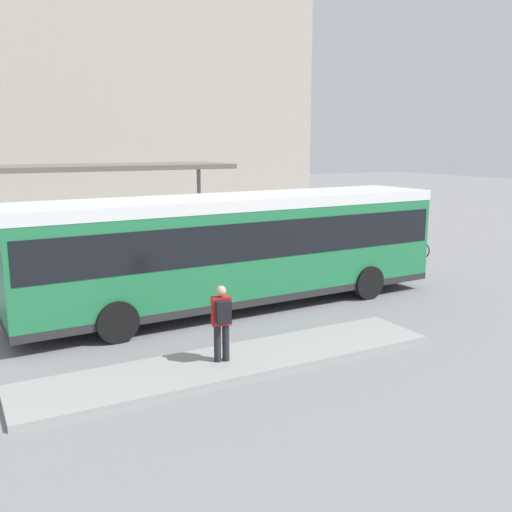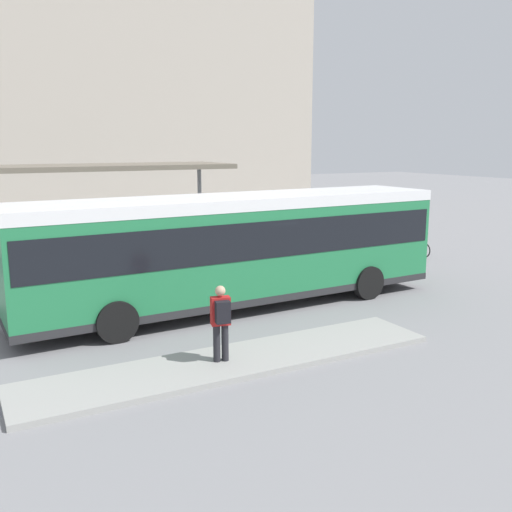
{
  "view_description": "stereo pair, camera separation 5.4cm",
  "coord_description": "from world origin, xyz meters",
  "px_view_note": "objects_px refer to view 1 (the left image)",
  "views": [
    {
      "loc": [
        -7.01,
        -14.01,
        4.56
      ],
      "look_at": [
        0.61,
        0.0,
        1.43
      ],
      "focal_mm": 40.0,
      "sensor_mm": 36.0,
      "label": 1
    },
    {
      "loc": [
        -6.96,
        -14.04,
        4.56
      ],
      "look_at": [
        0.61,
        0.0,
        1.43
      ],
      "focal_mm": 40.0,
      "sensor_mm": 36.0,
      "label": 2
    }
  ],
  "objects_px": {
    "pedestrian_waiting": "(222,319)",
    "bicycle_green": "(414,248)",
    "city_bus": "(237,243)",
    "bicycle_blue": "(390,242)",
    "bicycle_red": "(397,246)",
    "potted_planter_near_shelter": "(60,267)"
  },
  "relations": [
    {
      "from": "city_bus",
      "to": "bicycle_green",
      "type": "bearing_deg",
      "value": 16.55
    },
    {
      "from": "pedestrian_waiting",
      "to": "bicycle_green",
      "type": "xyz_separation_m",
      "value": [
        12.09,
        7.06,
        -0.71
      ]
    },
    {
      "from": "city_bus",
      "to": "bicycle_blue",
      "type": "xyz_separation_m",
      "value": [
        9.85,
        4.72,
        -1.48
      ]
    },
    {
      "from": "pedestrian_waiting",
      "to": "potted_planter_near_shelter",
      "type": "bearing_deg",
      "value": 23.26
    },
    {
      "from": "bicycle_blue",
      "to": "bicycle_green",
      "type": "bearing_deg",
      "value": -2.38
    },
    {
      "from": "city_bus",
      "to": "pedestrian_waiting",
      "type": "bearing_deg",
      "value": -122.34
    },
    {
      "from": "bicycle_red",
      "to": "city_bus",
      "type": "bearing_deg",
      "value": -68.3
    },
    {
      "from": "pedestrian_waiting",
      "to": "bicycle_red",
      "type": "height_order",
      "value": "pedestrian_waiting"
    },
    {
      "from": "pedestrian_waiting",
      "to": "bicycle_green",
      "type": "relative_size",
      "value": 1.07
    },
    {
      "from": "city_bus",
      "to": "bicycle_red",
      "type": "distance_m",
      "value": 10.44
    },
    {
      "from": "bicycle_red",
      "to": "pedestrian_waiting",
      "type": "bearing_deg",
      "value": -57.44
    },
    {
      "from": "pedestrian_waiting",
      "to": "bicycle_blue",
      "type": "height_order",
      "value": "pedestrian_waiting"
    },
    {
      "from": "bicycle_green",
      "to": "potted_planter_near_shelter",
      "type": "xyz_separation_m",
      "value": [
        -13.84,
        1.34,
        0.39
      ]
    },
    {
      "from": "bicycle_green",
      "to": "bicycle_red",
      "type": "xyz_separation_m",
      "value": [
        -0.27,
        0.75,
        0.01
      ]
    },
    {
      "from": "bicycle_red",
      "to": "potted_planter_near_shelter",
      "type": "distance_m",
      "value": 13.59
    },
    {
      "from": "bicycle_green",
      "to": "bicycle_blue",
      "type": "distance_m",
      "value": 1.5
    },
    {
      "from": "city_bus",
      "to": "bicycle_green",
      "type": "distance_m",
      "value": 10.43
    },
    {
      "from": "city_bus",
      "to": "bicycle_blue",
      "type": "relative_size",
      "value": 7.25
    },
    {
      "from": "city_bus",
      "to": "bicycle_red",
      "type": "xyz_separation_m",
      "value": [
        9.54,
        3.97,
        -1.51
      ]
    },
    {
      "from": "bicycle_blue",
      "to": "potted_planter_near_shelter",
      "type": "height_order",
      "value": "potted_planter_near_shelter"
    },
    {
      "from": "city_bus",
      "to": "potted_planter_near_shelter",
      "type": "bearing_deg",
      "value": 129.84
    },
    {
      "from": "city_bus",
      "to": "bicycle_green",
      "type": "xyz_separation_m",
      "value": [
        9.81,
        3.22,
        -1.52
      ]
    }
  ]
}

